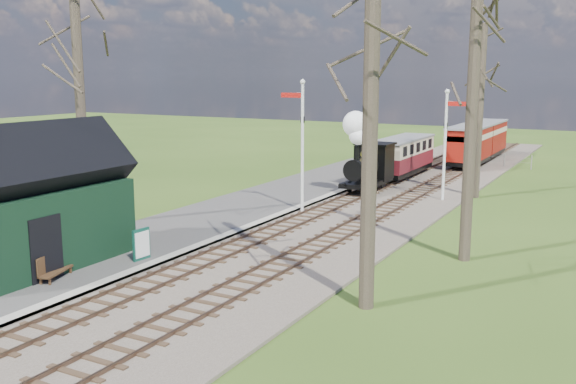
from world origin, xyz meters
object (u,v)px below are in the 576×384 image
(semaphore_near, at_px, (301,137))
(locomotive, at_px, (367,157))
(red_carriage_b, at_px, (486,138))
(person, at_px, (29,264))
(semaphore_far, at_px, (447,137))
(red_carriage_a, at_px, (469,145))
(station_shed, at_px, (36,204))
(sign_board, at_px, (142,244))
(coach, at_px, (403,155))
(bench, at_px, (53,267))

(semaphore_near, xyz_separation_m, locomotive, (0.76, 6.26, -1.60))
(red_carriage_b, xyz_separation_m, person, (-5.63, -37.70, -0.80))
(semaphore_far, xyz_separation_m, red_carriage_a, (-1.77, 12.74, -1.75))
(station_shed, bearing_deg, person, -48.90)
(semaphore_far, xyz_separation_m, person, (-7.40, -19.46, -2.54))
(semaphore_near, bearing_deg, red_carriage_b, 82.09)
(sign_board, relative_size, person, 0.89)
(semaphore_near, distance_m, coach, 12.52)
(red_carriage_b, distance_m, sign_board, 34.43)
(locomotive, xyz_separation_m, coach, (0.01, 6.06, -0.54))
(station_shed, height_order, red_carriage_b, station_shed)
(bench, bearing_deg, red_carriage_a, 80.31)
(locomotive, relative_size, coach, 0.62)
(locomotive, height_order, coach, locomotive)
(locomotive, bearing_deg, red_carriage_b, 81.74)
(semaphore_near, relative_size, red_carriage_a, 1.13)
(red_carriage_b, bearing_deg, semaphore_near, -97.91)
(coach, height_order, sign_board, coach)
(station_shed, distance_m, person, 2.42)
(station_shed, relative_size, person, 5.18)
(semaphore_near, distance_m, person, 13.93)
(bench, bearing_deg, coach, 83.67)
(locomotive, relative_size, person, 3.60)
(semaphore_near, relative_size, semaphore_far, 1.09)
(coach, xyz_separation_m, sign_board, (-1.75, -22.22, -0.74))
(semaphore_far, height_order, sign_board, semaphore_far)
(red_carriage_b, bearing_deg, station_shed, -100.78)
(station_shed, bearing_deg, coach, 79.98)
(semaphore_far, relative_size, bench, 3.93)
(red_carriage_a, relative_size, sign_board, 5.09)
(sign_board, distance_m, bench, 3.09)
(semaphore_near, relative_size, bench, 4.27)
(red_carriage_b, distance_m, person, 38.13)
(station_shed, xyz_separation_m, person, (1.27, -1.46, -1.46))
(semaphore_far, height_order, bench, semaphore_far)
(station_shed, bearing_deg, locomotive, 76.79)
(semaphore_near, xyz_separation_m, red_carriage_a, (3.37, 18.74, -2.02))
(station_shed, distance_m, red_carriage_a, 31.51)
(red_carriage_b, xyz_separation_m, sign_board, (-4.35, -34.14, -0.86))
(station_shed, relative_size, semaphore_far, 1.10)
(station_shed, distance_m, locomotive, 18.75)
(locomotive, bearing_deg, semaphore_far, -3.33)
(red_carriage_a, bearing_deg, station_shed, -102.65)
(coach, height_order, red_carriage_b, red_carriage_b)
(red_carriage_a, bearing_deg, semaphore_far, -82.07)
(station_shed, relative_size, red_carriage_a, 1.14)
(semaphore_near, xyz_separation_m, person, (-2.26, -13.46, -2.81))
(red_carriage_a, height_order, sign_board, red_carriage_a)
(semaphore_near, bearing_deg, semaphore_far, 49.40)
(station_shed, bearing_deg, semaphore_far, 64.28)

